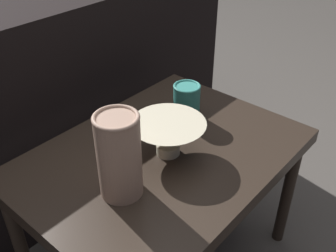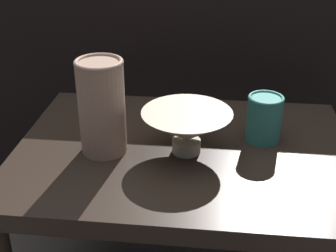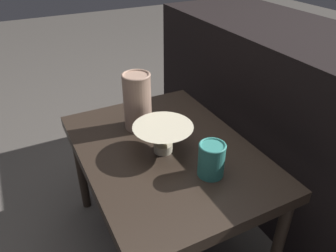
% 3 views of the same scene
% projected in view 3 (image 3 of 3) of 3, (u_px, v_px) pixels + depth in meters
% --- Properties ---
extents(ground_plane, '(8.00, 8.00, 0.00)m').
position_uv_depth(ground_plane, '(166.00, 239.00, 1.30)').
color(ground_plane, '#4C4742').
extents(table, '(0.73, 0.53, 0.44)m').
position_uv_depth(table, '(166.00, 160.00, 1.09)').
color(table, '#2D231C').
rests_on(table, ground_plane).
extents(couch_backdrop, '(1.53, 0.50, 0.73)m').
position_uv_depth(couch_backdrop, '(300.00, 125.00, 1.34)').
color(couch_backdrop, black).
rests_on(couch_backdrop, ground_plane).
extents(bowl, '(0.19, 0.19, 0.09)m').
position_uv_depth(bowl, '(163.00, 136.00, 1.02)').
color(bowl, beige).
rests_on(bowl, table).
extents(vase_textured_left, '(0.10, 0.10, 0.20)m').
position_uv_depth(vase_textured_left, '(137.00, 101.00, 1.13)').
color(vase_textured_left, tan).
rests_on(vase_textured_left, table).
extents(vase_colorful_right, '(0.08, 0.08, 0.10)m').
position_uv_depth(vase_colorful_right, '(211.00, 159.00, 0.93)').
color(vase_colorful_right, teal).
rests_on(vase_colorful_right, table).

